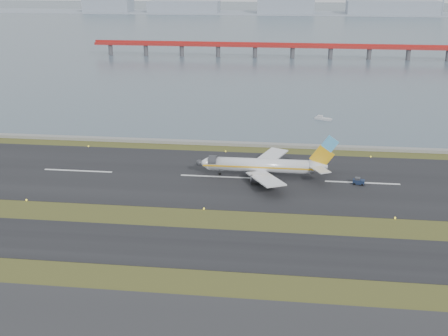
# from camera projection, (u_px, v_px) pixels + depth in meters

# --- Properties ---
(ground) EXTENTS (1000.00, 1000.00, 0.00)m
(ground) POSITION_uv_depth(u_px,v_px,m) (199.00, 223.00, 128.44)
(ground) COLOR #364217
(ground) RESTS_ON ground
(taxiway_strip) EXTENTS (1000.00, 18.00, 0.10)m
(taxiway_strip) POSITION_uv_depth(u_px,v_px,m) (190.00, 247.00, 117.21)
(taxiway_strip) COLOR black
(taxiway_strip) RESTS_ON ground
(runway_strip) EXTENTS (1000.00, 45.00, 0.10)m
(runway_strip) POSITION_uv_depth(u_px,v_px,m) (216.00, 177.00, 156.46)
(runway_strip) COLOR black
(runway_strip) RESTS_ON ground
(seawall) EXTENTS (1000.00, 2.50, 1.00)m
(seawall) POSITION_uv_depth(u_px,v_px,m) (228.00, 144.00, 184.34)
(seawall) COLOR gray
(seawall) RESTS_ON ground
(bay_water) EXTENTS (1400.00, 800.00, 1.30)m
(bay_water) POSITION_uv_depth(u_px,v_px,m) (273.00, 26.00, 558.27)
(bay_water) COLOR #445662
(bay_water) RESTS_ON ground
(red_pier) EXTENTS (260.00, 5.00, 10.20)m
(red_pier) POSITION_uv_depth(u_px,v_px,m) (293.00, 47.00, 357.34)
(red_pier) COLOR #AE211D
(red_pier) RESTS_ON ground
(far_shoreline) EXTENTS (1400.00, 80.00, 60.50)m
(far_shoreline) POSITION_uv_depth(u_px,v_px,m) (289.00, 8.00, 704.20)
(far_shoreline) COLOR #8D97A6
(far_shoreline) RESTS_ON ground
(airliner) EXTENTS (38.52, 32.89, 12.80)m
(airliner) POSITION_uv_depth(u_px,v_px,m) (265.00, 166.00, 155.09)
(airliner) COLOR white
(airliner) RESTS_ON ground
(pushback_tug) EXTENTS (3.34, 2.34, 1.96)m
(pushback_tug) POSITION_uv_depth(u_px,v_px,m) (359.00, 181.00, 150.61)
(pushback_tug) COLOR #15213C
(pushback_tug) RESTS_ON ground
(workboat_near) EXTENTS (6.66, 4.52, 1.56)m
(workboat_near) POSITION_uv_depth(u_px,v_px,m) (323.00, 118.00, 214.81)
(workboat_near) COLOR #BCBDC1
(workboat_near) RESTS_ON ground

